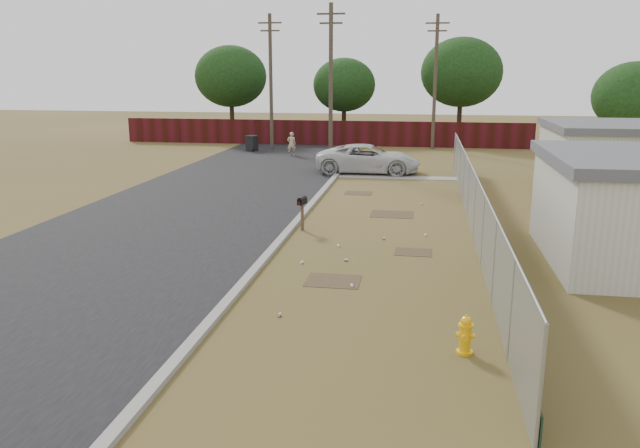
% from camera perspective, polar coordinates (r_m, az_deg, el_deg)
% --- Properties ---
extents(ground, '(120.00, 120.00, 0.00)m').
position_cam_1_polar(ground, '(20.91, 5.34, -0.91)').
color(ground, brown).
rests_on(ground, ground).
extents(street, '(15.10, 60.00, 0.12)m').
position_cam_1_polar(street, '(29.85, -6.56, 3.54)').
color(street, black).
rests_on(street, ground).
extents(chainlink_fence, '(0.10, 27.06, 2.02)m').
position_cam_1_polar(chainlink_fence, '(21.75, 13.82, 1.48)').
color(chainlink_fence, '#93969B').
rests_on(chainlink_fence, ground).
extents(privacy_fence, '(30.00, 0.12, 1.80)m').
position_cam_1_polar(privacy_fence, '(45.99, 0.15, 8.33)').
color(privacy_fence, '#410E14').
rests_on(privacy_fence, ground).
extents(utility_poles, '(12.60, 8.24, 9.00)m').
position_cam_1_polar(utility_poles, '(41.16, 2.44, 12.97)').
color(utility_poles, '#443A2D').
rests_on(utility_poles, ground).
extents(horizon_trees, '(33.32, 31.94, 7.78)m').
position_cam_1_polar(horizon_trees, '(43.74, 8.94, 12.78)').
color(horizon_trees, '#312216').
rests_on(horizon_trees, ground).
extents(fire_hydrant, '(0.36, 0.37, 0.80)m').
position_cam_1_polar(fire_hydrant, '(12.43, 13.15, -9.89)').
color(fire_hydrant, '#FFB90D').
rests_on(fire_hydrant, ground).
extents(mailbox, '(0.27, 0.51, 1.17)m').
position_cam_1_polar(mailbox, '(21.11, -1.64, 1.87)').
color(mailbox, brown).
rests_on(mailbox, ground).
extents(pickup_truck, '(5.52, 2.61, 1.52)m').
position_cam_1_polar(pickup_truck, '(33.37, 4.44, 5.97)').
color(pickup_truck, silver).
rests_on(pickup_truck, ground).
extents(pedestrian, '(0.62, 0.48, 1.52)m').
position_cam_1_polar(pedestrian, '(40.18, -2.62, 7.32)').
color(pedestrian, tan).
rests_on(pedestrian, ground).
extents(trash_bin, '(0.88, 0.94, 1.06)m').
position_cam_1_polar(trash_bin, '(42.79, -6.25, 7.36)').
color(trash_bin, black).
rests_on(trash_bin, ground).
extents(scattered_litter, '(3.54, 12.68, 0.07)m').
position_cam_1_polar(scattered_litter, '(18.83, 3.94, -2.41)').
color(scattered_litter, silver).
rests_on(scattered_litter, ground).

